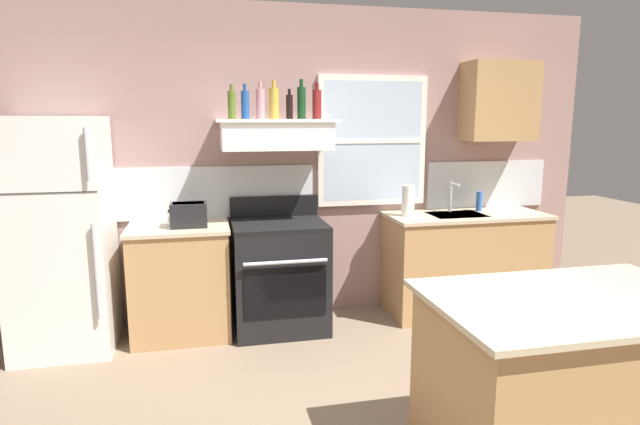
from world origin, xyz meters
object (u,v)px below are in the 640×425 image
(bottle_olive_oil_square, at_px, (232,104))
(bottle_red_label_wine, at_px, (317,104))
(dish_soap_bottle, at_px, (479,201))
(bottle_rose_pink, at_px, (260,103))
(bottle_dark_green_wine, at_px, (301,102))
(kitchen_island, at_px, (569,385))
(stove_range, at_px, (279,275))
(bottle_blue_liqueur, at_px, (245,104))
(bottle_champagne_gold_foil, at_px, (274,103))
(toaster, at_px, (189,214))
(paper_towel_roll, at_px, (408,201))
(refrigerator, at_px, (61,236))
(bottle_balsamic_dark, at_px, (289,106))

(bottle_olive_oil_square, relative_size, bottle_red_label_wine, 0.91)
(dish_soap_bottle, bearing_deg, bottle_rose_pink, 179.93)
(bottle_olive_oil_square, bearing_deg, bottle_dark_green_wine, 9.82)
(bottle_olive_oil_square, height_order, kitchen_island, bottle_olive_oil_square)
(stove_range, bearing_deg, dish_soap_bottle, 4.18)
(bottle_blue_liqueur, distance_m, kitchen_island, 2.96)
(stove_range, xyz_separation_m, bottle_champagne_gold_foil, (-0.00, 0.14, 1.41))
(toaster, distance_m, stove_range, 0.90)
(bottle_olive_oil_square, height_order, bottle_dark_green_wine, bottle_dark_green_wine)
(bottle_dark_green_wine, bearing_deg, paper_towel_roll, -7.00)
(bottle_olive_oil_square, distance_m, bottle_blue_liqueur, 0.11)
(dish_soap_bottle, xyz_separation_m, kitchen_island, (-0.75, -2.27, -0.54))
(refrigerator, relative_size, dish_soap_bottle, 9.81)
(bottle_champagne_gold_foil, relative_size, bottle_dark_green_wine, 0.97)
(bottle_olive_oil_square, bearing_deg, bottle_balsamic_dark, 7.63)
(bottle_dark_green_wine, bearing_deg, bottle_blue_liqueur, -171.92)
(stove_range, bearing_deg, bottle_blue_liqueur, 160.99)
(bottle_olive_oil_square, relative_size, kitchen_island, 0.19)
(bottle_dark_green_wine, height_order, bottle_red_label_wine, bottle_dark_green_wine)
(refrigerator, xyz_separation_m, toaster, (0.94, 0.00, 0.13))
(paper_towel_roll, bearing_deg, stove_range, -178.12)
(bottle_balsamic_dark, bearing_deg, bottle_blue_liqueur, -175.31)
(stove_range, xyz_separation_m, paper_towel_roll, (1.14, 0.04, 0.58))
(bottle_olive_oil_square, height_order, bottle_balsamic_dark, bottle_olive_oil_square)
(refrigerator, xyz_separation_m, dish_soap_bottle, (3.53, 0.16, 0.12))
(bottle_blue_liqueur, xyz_separation_m, bottle_champagne_gold_foil, (0.24, 0.06, 0.02))
(stove_range, bearing_deg, toaster, -178.38)
(dish_soap_bottle, bearing_deg, bottle_balsamic_dark, -179.22)
(toaster, bearing_deg, bottle_blue_liqueur, 12.47)
(bottle_olive_oil_square, distance_m, bottle_red_label_wine, 0.71)
(bottle_balsamic_dark, relative_size, dish_soap_bottle, 1.34)
(stove_range, xyz_separation_m, bottle_dark_green_wine, (0.22, 0.15, 1.42))
(stove_range, distance_m, bottle_champagne_gold_foil, 1.42)
(bottle_blue_liqueur, bearing_deg, stove_range, -19.01)
(toaster, distance_m, paper_towel_roll, 1.85)
(bottle_balsamic_dark, bearing_deg, bottle_champagne_gold_foil, 165.95)
(bottle_rose_pink, height_order, kitchen_island, bottle_rose_pink)
(refrigerator, relative_size, bottle_olive_oil_square, 6.61)
(refrigerator, height_order, bottle_champagne_gold_foil, bottle_champagne_gold_foil)
(bottle_red_label_wine, height_order, dish_soap_bottle, bottle_red_label_wine)
(bottle_balsamic_dark, relative_size, kitchen_island, 0.17)
(bottle_blue_liqueur, height_order, dish_soap_bottle, bottle_blue_liqueur)
(stove_range, bearing_deg, bottle_rose_pink, 129.62)
(stove_range, bearing_deg, bottle_balsamic_dark, 43.89)
(refrigerator, xyz_separation_m, bottle_dark_green_wine, (1.87, 0.17, 1.00))
(bottle_blue_liqueur, relative_size, bottle_dark_green_wine, 0.85)
(bottle_champagne_gold_foil, distance_m, bottle_dark_green_wine, 0.23)
(bottle_balsamic_dark, distance_m, paper_towel_roll, 1.30)
(bottle_red_label_wine, bearing_deg, bottle_rose_pink, 178.94)
(stove_range, xyz_separation_m, bottle_rose_pink, (-0.12, 0.14, 1.40))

